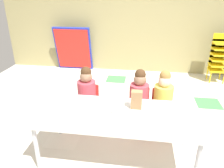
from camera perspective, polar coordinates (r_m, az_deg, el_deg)
The scene contains 13 objects.
ground_plane at distance 3.40m, azimuth 4.84°, elevation -10.82°, with size 6.63×5.00×0.02m.
back_wall at distance 5.34m, azimuth 7.19°, elevation 16.77°, with size 6.63×0.10×2.57m, color tan.
craft_table at distance 2.54m, azimuth 1.32°, elevation -8.54°, with size 1.87×0.79×0.61m.
seated_child_near_camera at distance 3.17m, azimuth -6.57°, elevation -1.85°, with size 0.32×0.31×0.92m.
seated_child_middle_seat at distance 3.07m, azimuth 7.10°, elevation -2.72°, with size 0.32×0.31×0.92m.
seated_child_far_right at distance 3.09m, azimuth 13.19°, elevation -3.05°, with size 0.34×0.34×0.92m.
kid_chair_yellow_stack at distance 5.29m, azimuth 26.03°, elevation 6.65°, with size 0.32×0.30×1.04m.
folded_activity_table at distance 5.55m, azimuth -10.06°, elevation 8.99°, with size 0.90×0.29×1.09m.
paper_bag_brown at distance 2.58m, azimuth 6.42°, elevation -4.07°, with size 0.13×0.09×0.22m, color #9E754C.
paper_plate_near_edge at distance 2.58m, azimuth -6.25°, elevation -6.77°, with size 0.18×0.18×0.01m, color white.
paper_plate_center_table at distance 2.35m, azimuth -0.35°, elevation -9.87°, with size 0.18×0.18×0.01m, color white.
donut_powdered_on_plate at distance 2.57m, azimuth -6.27°, elevation -6.40°, with size 0.11×0.11×0.03m, color white.
donut_powdered_loose at distance 2.52m, azimuth 1.01°, elevation -7.07°, with size 0.10×0.10×0.03m, color white.
Camera 1 is at (0.12, -2.80, 1.91)m, focal length 35.08 mm.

